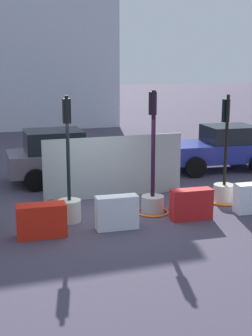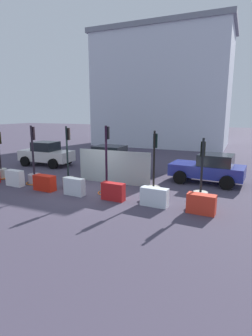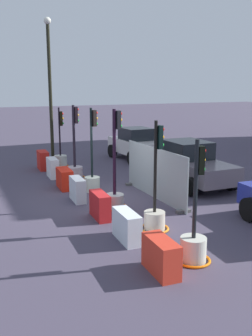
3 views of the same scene
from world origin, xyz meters
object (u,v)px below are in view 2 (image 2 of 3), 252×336
object	(u,v)px
traffic_light_1	(34,174)
construction_barrier_6	(201,204)
traffic_light_3	(107,181)
traffic_light_2	(68,176)
traffic_light_4	(154,187)
construction_barrier_3	(74,187)
construction_barrier_5	(154,197)
construction_barrier_1	(15,178)
car_white_van	(46,154)
construction_barrier_4	(113,192)
car_grey_saloon	(115,160)
car_blue_estate	(209,168)
construction_barrier_2	(45,183)
traffic_light_0	(1,171)
traffic_light_5	(200,194)

from	to	relation	value
traffic_light_1	construction_barrier_6	distance (m)	9.13
traffic_light_3	traffic_light_2	bearing A→B (deg)	179.33
traffic_light_1	traffic_light_3	world-z (taller)	traffic_light_3
traffic_light_4	construction_barrier_6	world-z (taller)	traffic_light_4
construction_barrier_3	construction_barrier_5	size ratio (longest dim) A/B	0.88
traffic_light_4	construction_barrier_5	distance (m)	1.11
traffic_light_3	traffic_light_4	bearing A→B (deg)	6.03
construction_barrier_1	car_white_van	bearing A→B (deg)	112.93
traffic_light_1	construction_barrier_4	world-z (taller)	traffic_light_1
construction_barrier_4	car_grey_saloon	distance (m)	5.37
construction_barrier_4	car_white_van	size ratio (longest dim) A/B	0.27
construction_barrier_3	car_blue_estate	distance (m)	7.38
traffic_light_2	car_blue_estate	bearing A→B (deg)	31.50
construction_barrier_2	traffic_light_3	bearing A→B (deg)	15.13
traffic_light_2	car_grey_saloon	world-z (taller)	traffic_light_2
traffic_light_0	car_grey_saloon	distance (m)	6.82
construction_barrier_4	construction_barrier_5	world-z (taller)	construction_barrier_4
traffic_light_4	construction_barrier_6	bearing A→B (deg)	-25.92
traffic_light_0	traffic_light_3	distance (m)	7.08
traffic_light_0	construction_barrier_1	size ratio (longest dim) A/B	2.82
traffic_light_5	car_white_van	size ratio (longest dim) A/B	0.72
traffic_light_0	car_white_van	bearing A→B (deg)	92.48
traffic_light_4	car_grey_saloon	distance (m)	5.38
construction_barrier_2	traffic_light_0	bearing A→B (deg)	166.76
traffic_light_5	car_blue_estate	xyz separation A→B (m)	(-0.15, 3.91, 0.33)
traffic_light_5	traffic_light_1	bearing A→B (deg)	-179.68
traffic_light_1	construction_barrier_4	size ratio (longest dim) A/B	2.92
construction_barrier_1	car_grey_saloon	size ratio (longest dim) A/B	0.25
traffic_light_4	traffic_light_5	distance (m)	2.12
car_grey_saloon	traffic_light_4	bearing A→B (deg)	-44.96
traffic_light_3	car_blue_estate	bearing A→B (deg)	43.30
traffic_light_1	construction_barrier_2	distance (m)	1.68
traffic_light_4	car_blue_estate	size ratio (longest dim) A/B	0.76
traffic_light_0	construction_barrier_4	xyz separation A→B (m)	(7.83, -0.92, -0.07)
traffic_light_1	traffic_light_4	xyz separation A→B (m)	(6.79, 0.20, -0.01)
traffic_light_4	construction_barrier_1	size ratio (longest dim) A/B	2.96
car_white_van	car_blue_estate	distance (m)	11.52
traffic_light_4	car_grey_saloon	size ratio (longest dim) A/B	0.75
construction_barrier_6	traffic_light_4	bearing A→B (deg)	154.08
traffic_light_2	traffic_light_3	bearing A→B (deg)	-0.67
construction_barrier_6	construction_barrier_4	bearing A→B (deg)	179.05
traffic_light_4	construction_barrier_2	bearing A→B (deg)	-168.68
traffic_light_2	car_grey_saloon	distance (m)	4.08
construction_barrier_3	traffic_light_3	bearing A→B (deg)	34.77
construction_barrier_3	car_grey_saloon	xyz separation A→B (m)	(-0.25, 4.91, 0.45)
traffic_light_0	traffic_light_1	distance (m)	2.58
traffic_light_3	traffic_light_4	distance (m)	2.30
traffic_light_4	construction_barrier_3	size ratio (longest dim) A/B	2.95
traffic_light_0	construction_barrier_4	size ratio (longest dim) A/B	2.70
traffic_light_1	traffic_light_2	size ratio (longest dim) A/B	1.00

